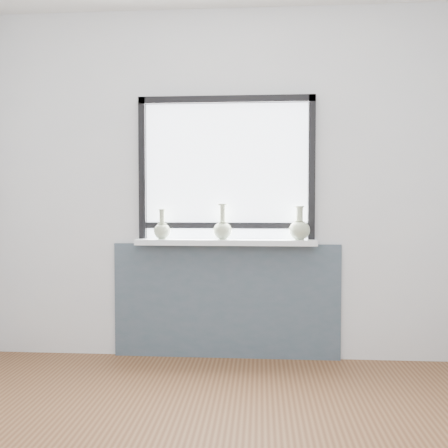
# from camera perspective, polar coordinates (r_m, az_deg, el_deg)

# --- Properties ---
(back_wall) EXTENTS (3.60, 0.02, 2.60)m
(back_wall) POSITION_cam_1_polar(r_m,az_deg,el_deg) (3.74, 0.29, 4.46)
(back_wall) COLOR silver
(back_wall) RESTS_ON ground
(apron_panel) EXTENTS (1.70, 0.03, 0.86)m
(apron_panel) POSITION_cam_1_polar(r_m,az_deg,el_deg) (3.79, 0.26, -8.79)
(apron_panel) COLOR #465060
(apron_panel) RESTS_ON ground
(windowsill) EXTENTS (1.32, 0.18, 0.04)m
(windowsill) POSITION_cam_1_polar(r_m,az_deg,el_deg) (3.66, 0.18, -2.08)
(windowsill) COLOR white
(windowsill) RESTS_ON apron_panel
(window) EXTENTS (1.30, 0.06, 1.05)m
(window) POSITION_cam_1_polar(r_m,az_deg,el_deg) (3.72, 0.25, 6.66)
(window) COLOR black
(window) RESTS_ON windowsill
(vase_a) EXTENTS (0.13, 0.13, 0.22)m
(vase_a) POSITION_cam_1_polar(r_m,az_deg,el_deg) (3.70, -7.09, -0.64)
(vase_a) COLOR #B2C19C
(vase_a) RESTS_ON windowsill
(vase_b) EXTENTS (0.14, 0.14, 0.26)m
(vase_b) POSITION_cam_1_polar(r_m,az_deg,el_deg) (3.65, -0.17, -0.52)
(vase_b) COLOR #B2C19C
(vase_b) RESTS_ON windowsill
(vase_c) EXTENTS (0.15, 0.15, 0.25)m
(vase_c) POSITION_cam_1_polar(r_m,az_deg,el_deg) (3.63, 8.61, -0.51)
(vase_c) COLOR #B2C19C
(vase_c) RESTS_ON windowsill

